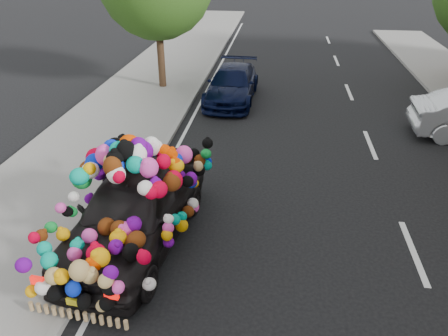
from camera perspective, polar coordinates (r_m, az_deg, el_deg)
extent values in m
plane|color=black|center=(8.98, 0.68, -9.08)|extent=(100.00, 100.00, 0.00)
cube|color=gray|center=(10.26, -24.06, -6.20)|extent=(4.00, 60.00, 0.12)
cube|color=gray|center=(9.44, -13.75, -7.42)|extent=(0.15, 60.00, 0.13)
cylinder|color=#332114|center=(17.72, -8.25, 14.43)|extent=(0.28, 0.28, 2.73)
imported|color=black|center=(8.65, -11.51, -5.17)|extent=(2.26, 4.62, 1.52)
cube|color=red|center=(7.41, -23.16, -13.39)|extent=(0.23, 0.08, 0.14)
cube|color=red|center=(6.84, -14.50, -15.68)|extent=(0.23, 0.08, 0.14)
cube|color=yellow|center=(7.30, -18.69, -16.33)|extent=(0.34, 0.08, 0.12)
imported|color=black|center=(16.39, 1.06, 10.87)|extent=(1.84, 4.23, 1.21)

